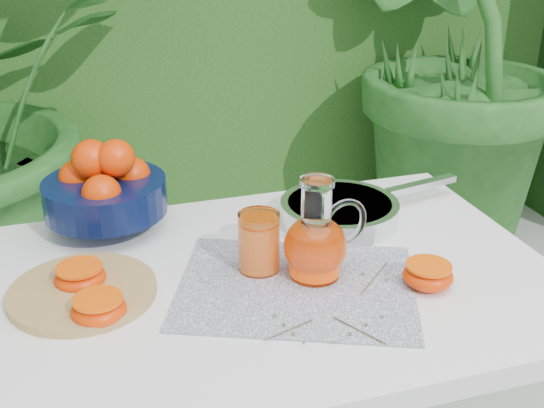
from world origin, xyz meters
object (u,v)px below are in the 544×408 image
object	(u,v)px
cutting_board	(83,292)
juice_pitcher	(316,243)
white_table	(275,313)
saute_pan	(341,210)
fruit_bowl	(105,188)

from	to	relation	value
cutting_board	juice_pitcher	world-z (taller)	juice_pitcher
white_table	cutting_board	world-z (taller)	cutting_board
cutting_board	saute_pan	size ratio (longest dim) A/B	0.56
fruit_bowl	juice_pitcher	world-z (taller)	fruit_bowl
white_table	fruit_bowl	world-z (taller)	fruit_bowl
white_table	cutting_board	distance (m)	0.35
white_table	fruit_bowl	bearing A→B (deg)	133.81
white_table	juice_pitcher	distance (m)	0.17
juice_pitcher	fruit_bowl	bearing A→B (deg)	137.45
cutting_board	saute_pan	bearing A→B (deg)	14.51
cutting_board	juice_pitcher	distance (m)	0.41
white_table	cutting_board	size ratio (longest dim) A/B	4.02
saute_pan	cutting_board	bearing A→B (deg)	-165.49
cutting_board	juice_pitcher	xyz separation A→B (m)	(0.40, -0.06, 0.06)
cutting_board	saute_pan	world-z (taller)	saute_pan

